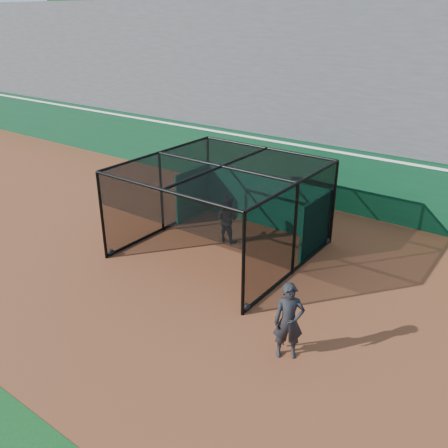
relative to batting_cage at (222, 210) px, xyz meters
The scene contains 6 objects.
ground 3.16m from the batting_cage, 90.22° to the right, with size 120.00×120.00×0.00m, color brown.
outfield_wall 5.68m from the batting_cage, 90.11° to the left, with size 50.00×0.50×2.50m.
grandstand 9.93m from the batting_cage, 90.07° to the left, with size 50.00×7.85×8.95m.
batting_cage is the anchor object (origin of this frame).
batter 0.96m from the batting_cage, 112.54° to the left, with size 0.77×0.60×1.59m, color black.
on_deck_player 5.52m from the batting_cage, 37.91° to the right, with size 0.81×0.75×1.86m.
Camera 1 is at (8.34, -8.39, 7.14)m, focal length 38.00 mm.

